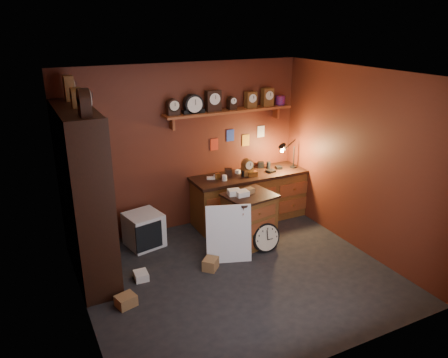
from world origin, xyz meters
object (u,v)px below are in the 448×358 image
Objects in this scene: workbench at (251,194)px; big_round_clock at (266,238)px; shelving_unit at (81,188)px; low_cabinet at (249,218)px.

workbench is 4.67× the size of big_round_clock.
low_cabinet is (2.37, -0.26, -0.81)m from shelving_unit.
big_round_clock is (2.49, -0.58, -1.03)m from shelving_unit.
shelving_unit is 5.73× the size of big_round_clock.
shelving_unit reaches higher than big_round_clock.
big_round_clock is at bearing -78.76° from low_cabinet.
workbench is 1.16m from big_round_clock.
big_round_clock is (-0.36, -1.07, -0.25)m from workbench.
shelving_unit is 2.99m from workbench.
workbench is at bearing 9.87° from shelving_unit.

